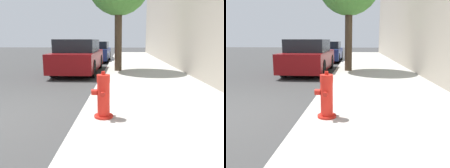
% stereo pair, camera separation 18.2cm
% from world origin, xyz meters
% --- Properties ---
extents(sidewalk_slab, '(3.24, 40.00, 0.15)m').
position_xyz_m(sidewalk_slab, '(3.35, 0.00, 0.08)').
color(sidewalk_slab, '#A8A59E').
rests_on(sidewalk_slab, ground_plane).
extents(fire_hydrant, '(0.35, 0.36, 0.78)m').
position_xyz_m(fire_hydrant, '(2.17, -0.24, 0.50)').
color(fire_hydrant, red).
rests_on(fire_hydrant, sidewalk_slab).
extents(parked_car_near, '(1.74, 4.50, 1.45)m').
position_xyz_m(parked_car_near, '(0.57, 5.93, 0.71)').
color(parked_car_near, maroon).
rests_on(parked_car_near, ground_plane).
extents(parked_car_mid, '(1.86, 3.96, 1.34)m').
position_xyz_m(parked_car_mid, '(0.67, 11.29, 0.65)').
color(parked_car_mid, navy).
rests_on(parked_car_mid, ground_plane).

